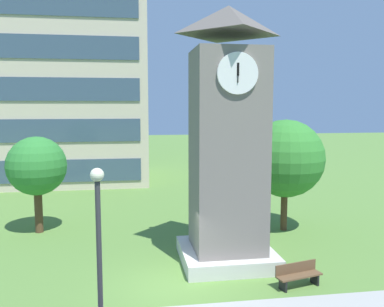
# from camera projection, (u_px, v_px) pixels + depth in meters

# --- Properties ---
(ground_plane) EXTENTS (160.00, 160.00, 0.00)m
(ground_plane) POSITION_uv_depth(u_px,v_px,m) (169.00, 285.00, 15.44)
(ground_plane) COLOR #567F38
(office_building) EXTENTS (16.36, 10.92, 19.20)m
(office_building) POSITION_uv_depth(u_px,v_px,m) (53.00, 73.00, 36.58)
(office_building) COLOR beige
(office_building) RESTS_ON ground
(clock_tower) EXTENTS (3.90, 3.90, 10.77)m
(clock_tower) POSITION_uv_depth(u_px,v_px,m) (227.00, 151.00, 17.28)
(clock_tower) COLOR slate
(clock_tower) RESTS_ON ground
(park_bench) EXTENTS (1.86, 0.90, 0.88)m
(park_bench) POSITION_uv_depth(u_px,v_px,m) (298.00, 275.00, 15.29)
(park_bench) COLOR brown
(park_bench) RESTS_ON ground
(street_lamp) EXTENTS (0.36, 0.36, 5.15)m
(street_lamp) POSITION_uv_depth(u_px,v_px,m) (99.00, 240.00, 10.71)
(street_lamp) COLOR #333338
(street_lamp) RESTS_ON ground
(tree_by_building) EXTENTS (3.10, 3.10, 5.14)m
(tree_by_building) POSITION_uv_depth(u_px,v_px,m) (37.00, 166.00, 21.53)
(tree_by_building) COLOR #513823
(tree_by_building) RESTS_ON ground
(tree_streetside) EXTENTS (4.16, 4.16, 6.01)m
(tree_streetside) POSITION_uv_depth(u_px,v_px,m) (285.00, 159.00, 21.90)
(tree_streetside) COLOR #513823
(tree_streetside) RESTS_ON ground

